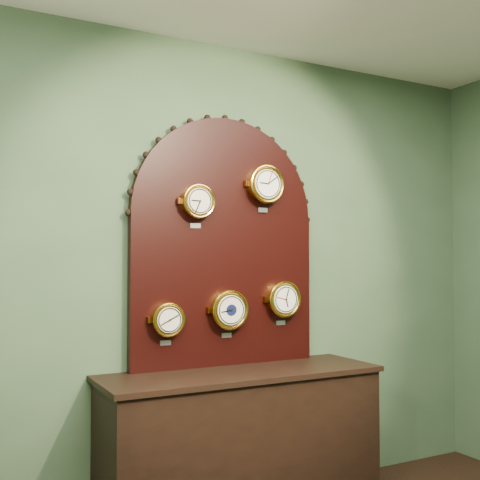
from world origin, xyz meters
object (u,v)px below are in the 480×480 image
roman_clock (198,202)px  tide_clock (283,299)px  arabic_clock (265,184)px  hygrometer (168,320)px  barometer (229,310)px  shop_counter (242,447)px  display_board (225,233)px

roman_clock → tide_clock: (0.59, -0.00, -0.59)m
tide_clock → arabic_clock: bearing=-179.8°
arabic_clock → hygrometer: 1.03m
hygrometer → barometer: barometer is taller
shop_counter → tide_clock: bearing=22.1°
shop_counter → barometer: size_ratio=5.52×
shop_counter → display_board: bearing=90.0°
display_board → roman_clock: bearing=-162.4°
display_board → tide_clock: bearing=-10.0°
shop_counter → roman_clock: 1.43m
display_board → hygrometer: size_ratio=6.17×
tide_clock → barometer: bearing=-179.9°
display_board → barometer: bearing=-93.6°
arabic_clock → barometer: size_ratio=1.01×
hygrometer → tide_clock: 0.78m
arabic_clock → barometer: bearing=-180.0°
shop_counter → arabic_clock: bearing=31.5°
arabic_clock → tide_clock: size_ratio=1.05×
barometer → arabic_clock: bearing=0.0°
shop_counter → hygrometer: size_ratio=6.45×
hygrometer → roman_clock: bearing=-0.1°
barometer → tide_clock: bearing=0.1°
shop_counter → barometer: barometer is taller
roman_clock → tide_clock: roman_clock is taller
shop_counter → hygrometer: hygrometer is taller
arabic_clock → barometer: arabic_clock is taller
roman_clock → hygrometer: 0.70m
arabic_clock → hygrometer: bearing=179.9°
arabic_clock → tide_clock: bearing=0.2°
shop_counter → hygrometer: bearing=158.6°
hygrometer → barometer: 0.39m
hygrometer → shop_counter: bearing=-21.4°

